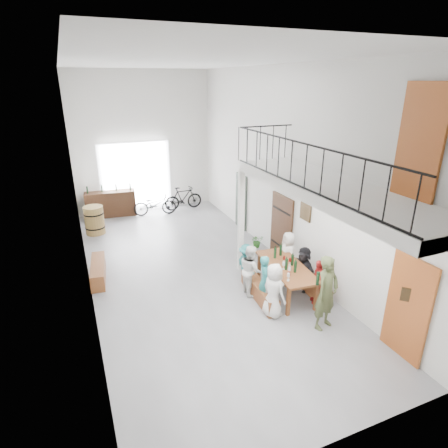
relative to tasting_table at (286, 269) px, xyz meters
name	(u,v)px	position (x,y,z in m)	size (l,w,h in m)	color
floor	(192,270)	(-1.79, 2.08, -0.71)	(12.00, 12.00, 0.00)	slate
room_walls	(188,145)	(-1.79, 2.08, 2.85)	(12.00, 12.00, 12.00)	silver
gateway_portal	(136,177)	(-2.19, 8.02, 0.69)	(2.80, 0.08, 2.80)	white
right_wall_decor	(315,222)	(0.91, 0.21, 1.04)	(0.07, 8.28, 5.07)	#94451A
balcony	(328,191)	(0.18, -1.05, 2.26)	(1.52, 5.62, 4.00)	silver
tasting_table	(286,269)	(0.00, 0.00, 0.00)	(1.05, 2.15, 0.79)	brown
bench_inner	(259,291)	(-0.71, 0.05, -0.50)	(0.28, 1.77, 0.41)	brown
bench_wall	(307,282)	(0.63, -0.06, -0.49)	(0.24, 1.86, 0.43)	brown
tableware	(286,262)	(-0.05, -0.06, 0.23)	(0.60, 1.30, 0.35)	black
side_bench	(98,271)	(-4.29, 2.64, -0.48)	(0.35, 1.60, 0.45)	brown
oak_barrel	(94,220)	(-4.07, 6.05, -0.21)	(0.68, 0.68, 1.00)	olive
serving_counter	(111,204)	(-3.31, 7.73, -0.20)	(1.91, 0.53, 1.01)	#391E10
counter_bottles	(109,188)	(-3.31, 7.74, 0.44)	(1.66, 0.21, 0.28)	black
guest_left_a	(274,290)	(-0.76, -0.70, -0.06)	(0.64, 0.41, 1.30)	silver
guest_left_b	(265,280)	(-0.70, -0.18, -0.08)	(0.46, 0.30, 1.26)	#217070
guest_left_c	(251,270)	(-0.80, 0.39, -0.06)	(0.63, 0.49, 1.30)	silver
guest_left_d	(246,264)	(-0.67, 0.88, -0.15)	(0.72, 0.41, 1.11)	#217070
guest_right_a	(318,281)	(0.51, -0.63, -0.14)	(0.66, 0.27, 1.13)	#AE1E1D
guest_right_b	(303,269)	(0.52, 0.02, -0.12)	(1.09, 0.35, 1.18)	black
guest_right_c	(288,254)	(0.54, 0.79, -0.06)	(0.63, 0.41, 1.29)	silver
host_standing	(327,293)	(0.06, -1.51, 0.14)	(0.62, 0.41, 1.69)	#464F2C
potted_plant	(257,241)	(0.66, 2.79, -0.49)	(0.39, 0.34, 0.43)	#1C5118
bicycle_near	(155,204)	(-1.67, 7.19, -0.26)	(0.59, 1.68, 0.88)	black
bicycle_far	(183,198)	(-0.42, 7.42, -0.22)	(0.46, 1.62, 0.97)	black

